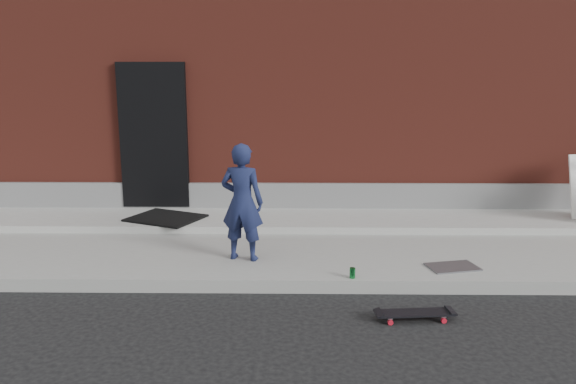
{
  "coord_description": "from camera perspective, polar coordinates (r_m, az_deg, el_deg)",
  "views": [
    {
      "loc": [
        -0.38,
        -5.75,
        2.35
      ],
      "look_at": [
        -0.47,
        0.8,
        0.97
      ],
      "focal_mm": 35.0,
      "sensor_mm": 36.0,
      "label": 1
    }
  ],
  "objects": [
    {
      "name": "ground",
      "position": [
        6.22,
        4.33,
        -10.29
      ],
      "size": [
        80.0,
        80.0,
        0.0
      ],
      "primitive_type": "plane",
      "color": "black",
      "rests_on": "ground"
    },
    {
      "name": "sidewalk",
      "position": [
        7.61,
        3.66,
        -5.49
      ],
      "size": [
        20.0,
        3.0,
        0.15
      ],
      "primitive_type": "cube",
      "color": "gray",
      "rests_on": "ground"
    },
    {
      "name": "apron",
      "position": [
        8.44,
        3.38,
        -2.85
      ],
      "size": [
        20.0,
        1.2,
        0.1
      ],
      "primitive_type": "cube",
      "color": "gray",
      "rests_on": "sidewalk"
    },
    {
      "name": "building",
      "position": [
        12.75,
        2.59,
        12.59
      ],
      "size": [
        20.0,
        8.1,
        5.0
      ],
      "color": "maroon",
      "rests_on": "ground"
    },
    {
      "name": "child",
      "position": [
        6.68,
        -4.68,
        -1.04
      ],
      "size": [
        0.57,
        0.44,
        1.41
      ],
      "primitive_type": "imported",
      "rotation": [
        0.0,
        0.0,
        2.93
      ],
      "color": "#161D3F",
      "rests_on": "sidewalk"
    },
    {
      "name": "skateboard",
      "position": [
        5.7,
        12.76,
        -11.95
      ],
      "size": [
        0.77,
        0.26,
        0.09
      ],
      "color": "#B51223",
      "rests_on": "ground"
    },
    {
      "name": "soda_can",
      "position": [
        6.25,
        6.56,
        -8.18
      ],
      "size": [
        0.07,
        0.07,
        0.12
      ],
      "primitive_type": "cylinder",
      "rotation": [
        0.0,
        0.0,
        0.2
      ],
      "color": "#187933",
      "rests_on": "sidewalk"
    },
    {
      "name": "doormat",
      "position": [
        8.47,
        -12.32,
        -2.59
      ],
      "size": [
        1.23,
        1.13,
        0.03
      ],
      "primitive_type": "cube",
      "rotation": [
        0.0,
        0.0,
        -0.42
      ],
      "color": "black",
      "rests_on": "apron"
    },
    {
      "name": "utility_plate",
      "position": [
        6.82,
        16.37,
        -7.31
      ],
      "size": [
        0.63,
        0.48,
        0.02
      ],
      "primitive_type": "cube",
      "rotation": [
        0.0,
        0.0,
        0.23
      ],
      "color": "#5B5B60",
      "rests_on": "sidewalk"
    }
  ]
}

